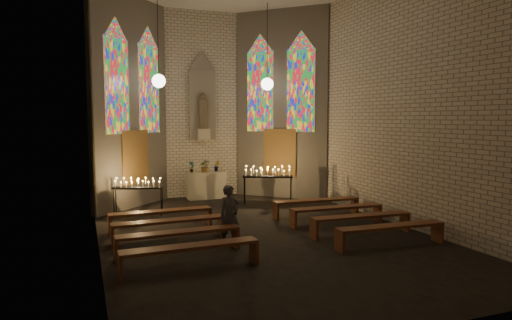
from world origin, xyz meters
The scene contains 18 objects.
floor centered at (0.00, 0.00, 0.00)m, with size 12.00×12.00×0.00m, color black.
room centered at (0.00, 3.37, 3.72)m, with size 8.22×12.43×7.00m.
altar centered at (0.00, 5.45, 0.50)m, with size 1.40×0.60×1.00m, color beige.
flower_vase_left centered at (-0.55, 5.46, 1.21)m, with size 0.23×0.15×0.43m, color #4C723F.
flower_vase_center centered at (-0.06, 5.41, 1.22)m, with size 0.40×0.35×0.44m, color #4C723F.
flower_vase_right centered at (0.43, 5.52, 1.20)m, with size 0.22×0.18×0.40m, color #4C723F.
aisle_flower_pot centered at (0.09, 2.36, 0.20)m, with size 0.22×0.22×0.39m, color #4C723F.
votive_stand_left centered at (-2.73, 3.25, 0.95)m, with size 1.55×0.77×1.11m.
votive_stand_right centered at (1.67, 3.48, 1.08)m, with size 1.73×1.06×1.26m.
pew_left_0 centered at (-2.36, 1.21, 0.43)m, with size 2.75×0.48×0.53m.
pew_right_0 centered at (2.36, 1.21, 0.43)m, with size 2.75×0.48×0.53m.
pew_left_1 centered at (-2.36, 0.01, 0.43)m, with size 2.75×0.48×0.53m.
pew_right_1 centered at (2.36, 0.01, 0.43)m, with size 2.75×0.48×0.53m.
pew_left_2 centered at (-2.36, -1.19, 0.43)m, with size 2.75×0.48×0.53m.
pew_right_2 centered at (2.36, -1.19, 0.43)m, with size 2.75×0.48×0.53m.
pew_left_3 centered at (-2.36, -2.39, 0.43)m, with size 2.75×0.48×0.53m.
pew_right_3 centered at (2.36, -2.39, 0.43)m, with size 2.75×0.48×0.53m.
visitor centered at (-1.08, -0.87, 0.72)m, with size 0.52×0.34×1.43m, color #4A4A54.
Camera 1 is at (-4.26, -10.99, 2.99)m, focal length 32.00 mm.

